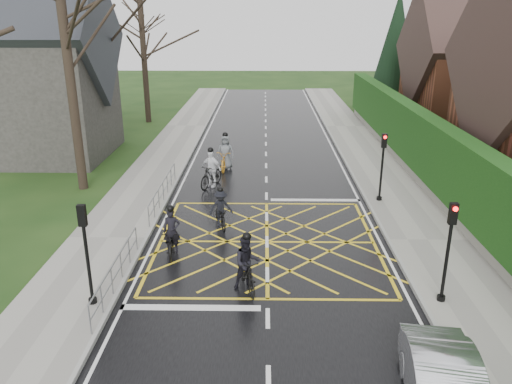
{
  "coord_description": "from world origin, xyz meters",
  "views": [
    {
      "loc": [
        -0.14,
        -17.03,
        8.09
      ],
      "look_at": [
        -0.44,
        1.95,
        1.3
      ],
      "focal_mm": 35.0,
      "sensor_mm": 36.0,
      "label": 1
    }
  ],
  "objects_px": {
    "cyclist_mid": "(221,212)",
    "cyclist_lead": "(226,157)",
    "cyclist_back": "(247,268)",
    "cyclist_front": "(211,172)",
    "cyclist_rear": "(172,238)"
  },
  "relations": [
    {
      "from": "cyclist_rear",
      "to": "cyclist_mid",
      "type": "distance_m",
      "value": 2.89
    },
    {
      "from": "cyclist_back",
      "to": "cyclist_lead",
      "type": "height_order",
      "value": "cyclist_lead"
    },
    {
      "from": "cyclist_rear",
      "to": "cyclist_mid",
      "type": "xyz_separation_m",
      "value": [
        1.54,
        2.44,
        0.01
      ]
    },
    {
      "from": "cyclist_back",
      "to": "cyclist_front",
      "type": "relative_size",
      "value": 0.95
    },
    {
      "from": "cyclist_front",
      "to": "cyclist_back",
      "type": "bearing_deg",
      "value": -53.36
    },
    {
      "from": "cyclist_back",
      "to": "cyclist_mid",
      "type": "distance_m",
      "value": 5.01
    },
    {
      "from": "cyclist_lead",
      "to": "cyclist_back",
      "type": "bearing_deg",
      "value": -77.49
    },
    {
      "from": "cyclist_mid",
      "to": "cyclist_lead",
      "type": "relative_size",
      "value": 0.81
    },
    {
      "from": "cyclist_lead",
      "to": "cyclist_mid",
      "type": "bearing_deg",
      "value": -81.89
    },
    {
      "from": "cyclist_rear",
      "to": "cyclist_lead",
      "type": "distance_m",
      "value": 10.28
    },
    {
      "from": "cyclist_rear",
      "to": "cyclist_lead",
      "type": "bearing_deg",
      "value": 76.23
    },
    {
      "from": "cyclist_mid",
      "to": "cyclist_lead",
      "type": "xyz_separation_m",
      "value": [
        -0.38,
        7.77,
        0.12
      ]
    },
    {
      "from": "cyclist_back",
      "to": "cyclist_front",
      "type": "height_order",
      "value": "cyclist_front"
    },
    {
      "from": "cyclist_mid",
      "to": "cyclist_rear",
      "type": "bearing_deg",
      "value": -139.24
    },
    {
      "from": "cyclist_rear",
      "to": "cyclist_mid",
      "type": "relative_size",
      "value": 1.08
    }
  ]
}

